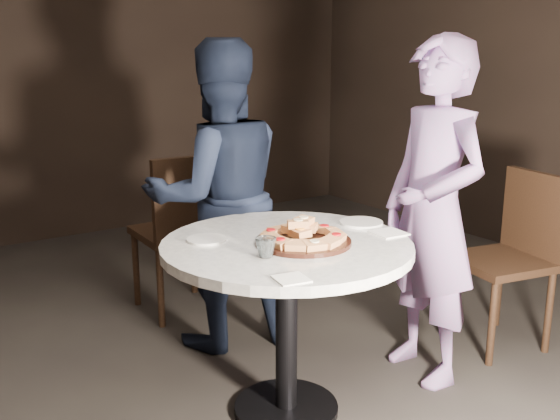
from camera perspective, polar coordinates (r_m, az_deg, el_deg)
name	(u,v)px	position (r m, az deg, el deg)	size (l,w,h in m)	color
floor	(302,408)	(3.03, 1.99, -17.63)	(7.00, 7.00, 0.00)	black
table	(287,275)	(2.72, 0.60, -5.96)	(1.15, 1.15, 0.81)	black
serving_board	(303,242)	(2.64, 2.13, -2.91)	(0.41, 0.41, 0.02)	black
focaccia_pile	(302,233)	(2.63, 2.05, -2.14)	(0.36, 0.37, 0.10)	#C07E4A
plate_left	(207,239)	(2.71, -6.72, -2.68)	(0.17, 0.17, 0.01)	white
plate_right	(361,222)	(2.98, 7.43, -1.14)	(0.20, 0.20, 0.01)	white
water_glass	(266,247)	(2.46, -1.32, -3.44)	(0.09, 0.09, 0.08)	silver
napkin_near	(291,279)	(2.23, 1.03, -6.31)	(0.11, 0.11, 0.01)	white
napkin_far	(389,233)	(2.83, 9.91, -2.08)	(0.14, 0.14, 0.01)	white
chair_far	(183,224)	(3.85, -8.85, -1.25)	(0.49, 0.51, 1.02)	black
chair_right	(515,247)	(3.69, 20.69, -3.18)	(0.56, 0.54, 0.97)	black
diner_navy	(219,197)	(3.40, -5.60, 1.17)	(0.82, 0.64, 1.68)	black
diner_teal	(433,213)	(3.11, 13.81, -0.24)	(0.62, 0.40, 1.69)	slate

